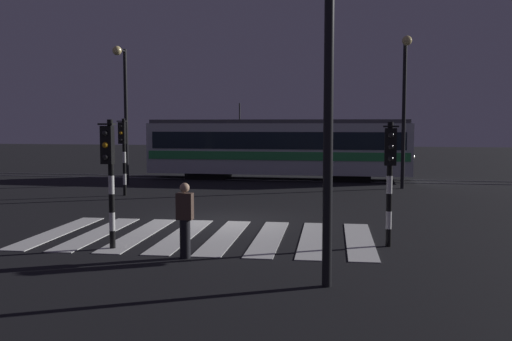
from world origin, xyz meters
TOP-DOWN VIEW (x-y plane):
  - ground_plane at (0.00, 0.00)m, footprint 120.00×120.00m
  - rail_near at (0.00, 12.68)m, footprint 80.00×0.12m
  - rail_far at (0.00, 14.12)m, footprint 80.00×0.12m
  - crosswalk_zebra at (-0.00, -2.43)m, footprint 9.20×5.13m
  - traffic_light_kerb_mid_left at (-1.75, -4.37)m, footprint 0.36×0.42m
  - traffic_light_corner_near_right at (4.84, -2.90)m, footprint 0.36×0.42m
  - traffic_light_corner_far_left at (-5.60, 5.25)m, footprint 0.36×0.42m
  - street_lamp_trackside_right at (6.12, 9.85)m, footprint 0.44×1.21m
  - street_lamp_near_kerb at (3.53, -6.79)m, footprint 0.44×1.21m
  - street_lamp_trackside_left at (-7.25, 9.17)m, footprint 0.44×1.21m
  - tram at (-0.24, 13.40)m, footprint 14.25×2.58m
  - pedestrian_waiting_at_kerb at (0.27, -4.87)m, footprint 0.36×0.24m

SIDE VIEW (x-z plane):
  - ground_plane at x=0.00m, z-range 0.00..0.00m
  - crosswalk_zebra at x=0.00m, z-range 0.00..0.02m
  - rail_near at x=0.00m, z-range 0.00..0.03m
  - rail_far at x=0.00m, z-range 0.00..0.03m
  - pedestrian_waiting_at_kerb at x=0.27m, z-range 0.02..1.73m
  - tram at x=-0.24m, z-range -0.33..3.82m
  - traffic_light_corner_near_right at x=4.84m, z-range 0.49..3.56m
  - traffic_light_kerb_mid_left at x=-1.75m, z-range 0.50..3.62m
  - traffic_light_corner_far_left at x=-5.60m, z-range 0.52..3.76m
  - street_lamp_near_kerb at x=3.53m, z-range 0.93..7.53m
  - street_lamp_trackside_left at x=-7.25m, z-range 0.94..7.64m
  - street_lamp_trackside_right at x=6.12m, z-range 0.95..7.87m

